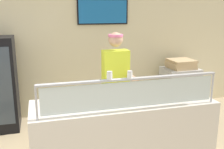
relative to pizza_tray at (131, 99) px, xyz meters
The scene contains 11 objects.
ground_plane 1.14m from the pizza_tray, 101.22° to the left, with size 12.00×12.00×0.00m, color tan.
shop_rear_unit 2.20m from the pizza_tray, 93.01° to the left, with size 6.70×0.13×2.70m.
serving_counter 0.51m from the pizza_tray, 162.72° to the right, with size 2.30×0.74×0.95m, color silver.
sneeze_guard 0.43m from the pizza_tray, 108.73° to the right, with size 2.12×0.06×0.39m.
pizza_tray is the anchor object (origin of this frame).
pizza_server 0.03m from the pizza_tray, 61.59° to the right, with size 0.07×0.28×0.01m, color #ADAFB7.
parmesan_shaker 0.66m from the pizza_tray, 137.85° to the right, with size 0.06×0.06×0.09m.
pepper_flake_shaker 0.55m from the pizza_tray, 113.49° to the right, with size 0.06×0.06×0.08m.
worker_figure 0.62m from the pizza_tray, 92.50° to the left, with size 0.41×0.50×1.76m.
prep_shelf 2.41m from the pizza_tray, 45.24° to the left, with size 0.70×0.55×0.90m, color #B7BABF.
pizza_box_stack 2.36m from the pizza_tray, 45.24° to the left, with size 0.50×0.49×0.18m.
Camera 1 is at (0.16, -2.65, 2.09)m, focal length 42.80 mm.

